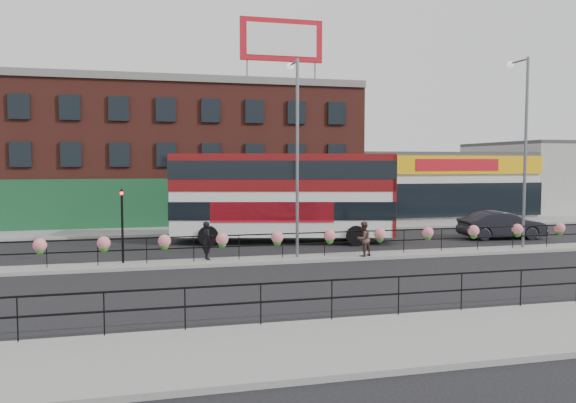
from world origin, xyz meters
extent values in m
plane|color=black|center=(0.00, 0.00, 0.00)|extent=(120.00, 120.00, 0.00)
cube|color=gray|center=(0.00, -12.00, 0.07)|extent=(60.00, 4.00, 0.15)
cube|color=gray|center=(0.00, 12.00, 0.07)|extent=(60.00, 4.00, 0.15)
cube|color=gray|center=(0.00, 0.00, 0.07)|extent=(60.00, 1.60, 0.15)
cube|color=gold|center=(0.00, -9.70, 0.01)|extent=(60.00, 0.10, 0.01)
cube|color=gold|center=(0.00, -9.88, 0.01)|extent=(60.00, 0.10, 0.01)
cube|color=brown|center=(-4.00, 20.00, 5.00)|extent=(25.00, 12.00, 10.00)
cube|color=#3F3F42|center=(-4.00, 20.00, 10.15)|extent=(25.00, 12.00, 0.30)
cube|color=#174B29|center=(-4.00, 13.92, 1.70)|extent=(25.00, 0.25, 3.40)
cube|color=silver|center=(16.00, 20.00, 2.50)|extent=(15.00, 12.00, 5.00)
cube|color=#3F3F42|center=(16.00, 20.00, 5.15)|extent=(15.00, 12.00, 0.30)
cube|color=#E9AE0B|center=(16.00, 13.92, 4.30)|extent=(15.00, 0.25, 1.40)
cube|color=#B7101D|center=(16.00, 13.80, 4.30)|extent=(7.00, 0.10, 0.90)
cube|color=black|center=(16.00, 13.92, 1.60)|extent=(15.00, 0.25, 2.60)
cube|color=#A4A49F|center=(30.75, 20.00, 3.00)|extent=(14.50, 12.00, 6.00)
cube|color=#3F3F42|center=(30.75, 20.00, 6.15)|extent=(14.50, 12.00, 0.30)
cube|color=#B7101D|center=(2.50, 15.00, 13.20)|extent=(6.00, 0.25, 3.00)
cube|color=silver|center=(2.50, 14.86, 13.20)|extent=(5.10, 0.04, 2.25)
cylinder|color=slate|center=(0.00, 15.00, 11.00)|extent=(0.12, 0.12, 1.40)
cylinder|color=slate|center=(5.00, 15.00, 11.00)|extent=(0.12, 0.12, 1.40)
cube|color=black|center=(0.00, 0.00, 1.25)|extent=(30.00, 0.05, 0.05)
cube|color=black|center=(0.00, 0.00, 0.76)|extent=(30.00, 0.05, 0.05)
cylinder|color=black|center=(-11.00, 0.00, 0.70)|extent=(0.04, 0.04, 1.10)
cylinder|color=black|center=(-9.00, 0.00, 0.70)|extent=(0.04, 0.04, 1.10)
cylinder|color=black|center=(-7.00, 0.00, 0.70)|extent=(0.04, 0.04, 1.10)
cylinder|color=black|center=(-5.00, 0.00, 0.70)|extent=(0.04, 0.04, 1.10)
cylinder|color=black|center=(-3.00, 0.00, 0.70)|extent=(0.04, 0.04, 1.10)
cylinder|color=black|center=(-1.00, 0.00, 0.70)|extent=(0.04, 0.04, 1.10)
cylinder|color=black|center=(1.00, 0.00, 0.70)|extent=(0.04, 0.04, 1.10)
cylinder|color=black|center=(3.00, 0.00, 0.70)|extent=(0.04, 0.04, 1.10)
cylinder|color=black|center=(5.00, 0.00, 0.70)|extent=(0.04, 0.04, 1.10)
cylinder|color=black|center=(7.00, 0.00, 0.70)|extent=(0.04, 0.04, 1.10)
cylinder|color=black|center=(9.00, 0.00, 0.70)|extent=(0.04, 0.04, 1.10)
cylinder|color=black|center=(11.00, 0.00, 0.70)|extent=(0.04, 0.04, 1.10)
cylinder|color=black|center=(13.00, 0.00, 0.70)|extent=(0.04, 0.04, 1.10)
sphere|color=#DD747E|center=(-11.25, 0.00, 1.10)|extent=(0.56, 0.56, 0.56)
sphere|color=#276F1E|center=(-11.25, 0.00, 0.87)|extent=(0.36, 0.36, 0.36)
sphere|color=#DD747E|center=(-8.75, 0.00, 1.10)|extent=(0.56, 0.56, 0.56)
sphere|color=#276F1E|center=(-8.75, 0.00, 0.87)|extent=(0.36, 0.36, 0.36)
sphere|color=#DD747E|center=(-6.25, 0.00, 1.10)|extent=(0.56, 0.56, 0.56)
sphere|color=#276F1E|center=(-6.25, 0.00, 0.87)|extent=(0.36, 0.36, 0.36)
sphere|color=#DD747E|center=(-3.75, 0.00, 1.10)|extent=(0.56, 0.56, 0.56)
sphere|color=#276F1E|center=(-3.75, 0.00, 0.87)|extent=(0.36, 0.36, 0.36)
sphere|color=#DD747E|center=(-1.25, 0.00, 1.10)|extent=(0.56, 0.56, 0.56)
sphere|color=#276F1E|center=(-1.25, 0.00, 0.87)|extent=(0.36, 0.36, 0.36)
sphere|color=#DD747E|center=(1.25, 0.00, 1.10)|extent=(0.56, 0.56, 0.56)
sphere|color=#276F1E|center=(1.25, 0.00, 0.87)|extent=(0.36, 0.36, 0.36)
sphere|color=#DD747E|center=(3.75, 0.00, 1.10)|extent=(0.56, 0.56, 0.56)
sphere|color=#276F1E|center=(3.75, 0.00, 0.87)|extent=(0.36, 0.36, 0.36)
sphere|color=#DD747E|center=(6.25, 0.00, 1.10)|extent=(0.56, 0.56, 0.56)
sphere|color=#276F1E|center=(6.25, 0.00, 0.87)|extent=(0.36, 0.36, 0.36)
sphere|color=#DD747E|center=(8.75, 0.00, 1.10)|extent=(0.56, 0.56, 0.56)
sphere|color=#276F1E|center=(8.75, 0.00, 0.87)|extent=(0.36, 0.36, 0.36)
sphere|color=#DD747E|center=(11.25, 0.00, 1.10)|extent=(0.56, 0.56, 0.56)
sphere|color=#276F1E|center=(11.25, 0.00, 0.87)|extent=(0.36, 0.36, 0.36)
sphere|color=#DD747E|center=(13.75, 0.00, 1.10)|extent=(0.56, 0.56, 0.56)
sphere|color=#276F1E|center=(13.75, 0.00, 0.87)|extent=(0.36, 0.36, 0.36)
cube|color=black|center=(-2.00, -10.10, 1.25)|extent=(20.00, 0.05, 0.05)
cube|color=black|center=(-2.00, -10.10, 0.76)|extent=(20.00, 0.05, 0.05)
cylinder|color=black|center=(-10.00, -10.10, 0.70)|extent=(0.04, 0.04, 1.10)
cylinder|color=black|center=(-8.00, -10.10, 0.70)|extent=(0.04, 0.04, 1.10)
cylinder|color=black|center=(-6.00, -10.10, 0.70)|extent=(0.04, 0.04, 1.10)
cylinder|color=black|center=(-4.00, -10.10, 0.70)|extent=(0.04, 0.04, 1.10)
cylinder|color=black|center=(-2.00, -10.10, 0.70)|extent=(0.04, 0.04, 1.10)
cylinder|color=black|center=(0.00, -10.10, 0.70)|extent=(0.04, 0.04, 1.10)
cylinder|color=black|center=(2.00, -10.10, 0.70)|extent=(0.04, 0.04, 1.10)
cylinder|color=black|center=(4.00, -10.10, 0.70)|extent=(0.04, 0.04, 1.10)
cube|color=silver|center=(0.38, 5.82, 2.65)|extent=(12.46, 5.53, 4.42)
cube|color=maroon|center=(0.38, 5.82, 3.92)|extent=(12.53, 5.60, 1.99)
cube|color=black|center=(0.38, 5.82, 1.88)|extent=(12.55, 5.62, 0.99)
cube|color=black|center=(0.38, 5.82, 4.09)|extent=(12.58, 5.65, 0.99)
cube|color=maroon|center=(0.38, 5.82, 4.89)|extent=(12.46, 5.53, 0.13)
cube|color=maroon|center=(6.23, 4.41, 2.65)|extent=(0.85, 2.79, 4.42)
cube|color=#B7101D|center=(-0.49, 4.58, 1.82)|extent=(6.45, 1.59, 1.10)
cylinder|color=black|center=(-3.81, 5.40, 0.55)|extent=(1.15, 0.58, 1.10)
cylinder|color=black|center=(-3.17, 8.09, 0.55)|extent=(1.15, 0.58, 1.10)
cylinder|color=black|center=(3.92, 3.54, 0.55)|extent=(1.15, 0.58, 1.10)
cylinder|color=black|center=(4.56, 6.23, 0.55)|extent=(1.15, 0.58, 1.10)
imported|color=black|center=(13.25, 4.17, 0.81)|extent=(2.73, 5.28, 1.63)
imported|color=black|center=(-4.37, 0.38, 1.00)|extent=(0.75, 0.61, 1.71)
imported|color=#4B352E|center=(2.73, -0.47, 0.96)|extent=(1.25, 1.21, 1.61)
cylinder|color=slate|center=(-0.31, 0.00, 4.64)|extent=(0.14, 0.14, 8.98)
cylinder|color=slate|center=(-0.31, 0.68, 9.04)|extent=(0.09, 1.35, 0.09)
sphere|color=silver|center=(-0.31, 1.35, 9.00)|extent=(0.32, 0.32, 0.32)
cylinder|color=slate|center=(11.71, 0.18, 4.96)|extent=(0.15, 0.15, 9.62)
cylinder|color=slate|center=(11.71, 0.90, 9.67)|extent=(0.10, 1.44, 0.10)
sphere|color=silver|center=(11.71, 1.62, 9.63)|extent=(0.35, 0.35, 0.35)
cylinder|color=black|center=(-8.00, 0.40, 1.75)|extent=(0.10, 0.10, 3.20)
imported|color=black|center=(-8.00, 0.40, 3.35)|extent=(0.15, 0.18, 0.90)
sphere|color=#FF190C|center=(-8.00, 0.28, 3.17)|extent=(0.14, 0.14, 0.14)
camera|label=1|loc=(-6.85, -24.62, 4.49)|focal=35.00mm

